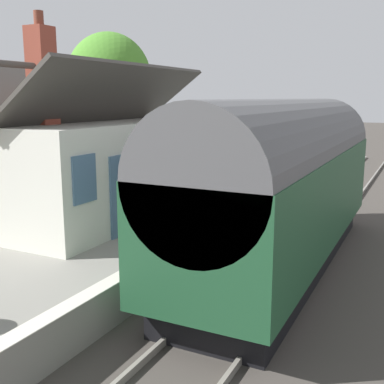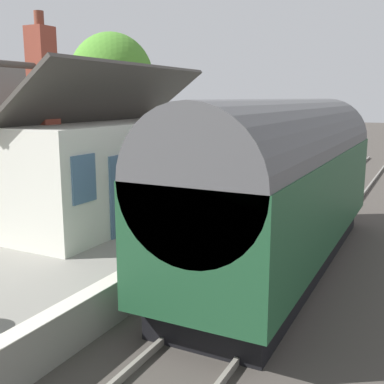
% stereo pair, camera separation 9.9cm
% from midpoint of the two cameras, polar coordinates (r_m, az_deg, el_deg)
% --- Properties ---
extents(ground_plane, '(160.00, 160.00, 0.00)m').
position_cam_midpoint_polar(ground_plane, '(12.24, 5.01, -9.57)').
color(ground_plane, '#423D38').
extents(platform, '(32.00, 5.20, 0.85)m').
position_cam_midpoint_polar(platform, '(13.75, -9.12, -5.45)').
color(platform, gray).
rests_on(platform, ground).
extents(platform_edge_coping, '(32.00, 0.36, 0.02)m').
position_cam_midpoint_polar(platform_edge_coping, '(12.42, -0.01, -5.06)').
color(platform_edge_coping, beige).
rests_on(platform_edge_coping, platform).
extents(rail_near, '(52.00, 0.08, 0.14)m').
position_cam_midpoint_polar(rail_near, '(11.77, 12.49, -10.31)').
color(rail_near, gray).
rests_on(rail_near, ground).
extents(rail_far, '(52.00, 0.08, 0.14)m').
position_cam_midpoint_polar(rail_far, '(12.16, 5.81, -9.38)').
color(rail_far, gray).
rests_on(rail_far, ground).
extents(train, '(10.77, 2.73, 4.32)m').
position_cam_midpoint_polar(train, '(12.23, 10.71, 1.07)').
color(train, black).
rests_on(train, ground).
extents(station_building, '(6.93, 4.18, 5.61)m').
position_cam_midpoint_polar(station_building, '(14.13, -12.91, 3.07)').
color(station_building, silver).
rests_on(station_building, platform).
extents(bench_by_lamp, '(1.40, 0.43, 0.88)m').
position_cam_midpoint_polar(bench_by_lamp, '(18.22, 2.54, 1.71)').
color(bench_by_lamp, '#26727F').
rests_on(bench_by_lamp, platform).
extents(bench_platform_end, '(1.41, 0.48, 0.88)m').
position_cam_midpoint_polar(bench_platform_end, '(22.22, 7.01, 3.37)').
color(bench_platform_end, '#26727F').
rests_on(bench_platform_end, platform).
extents(planter_edge_far, '(0.50, 0.50, 0.79)m').
position_cam_midpoint_polar(planter_edge_far, '(20.78, 3.04, 2.64)').
color(planter_edge_far, teal).
rests_on(planter_edge_far, platform).
extents(planter_bench_right, '(0.40, 0.40, 0.74)m').
position_cam_midpoint_polar(planter_bench_right, '(14.67, 2.22, -1.02)').
color(planter_bench_right, black).
rests_on(planter_bench_right, platform).
extents(planter_by_door, '(0.47, 0.47, 0.71)m').
position_cam_midpoint_polar(planter_by_door, '(23.41, 10.29, 3.37)').
color(planter_by_door, gray).
rests_on(planter_by_door, platform).
extents(station_sign_board, '(0.96, 0.06, 1.57)m').
position_cam_midpoint_polar(station_sign_board, '(19.19, 8.39, 4.23)').
color(station_sign_board, black).
rests_on(station_sign_board, platform).
extents(tree_distant, '(4.95, 5.14, 8.23)m').
position_cam_midpoint_polar(tree_distant, '(29.97, -10.04, 13.35)').
color(tree_distant, '#4C3828').
rests_on(tree_distant, ground).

